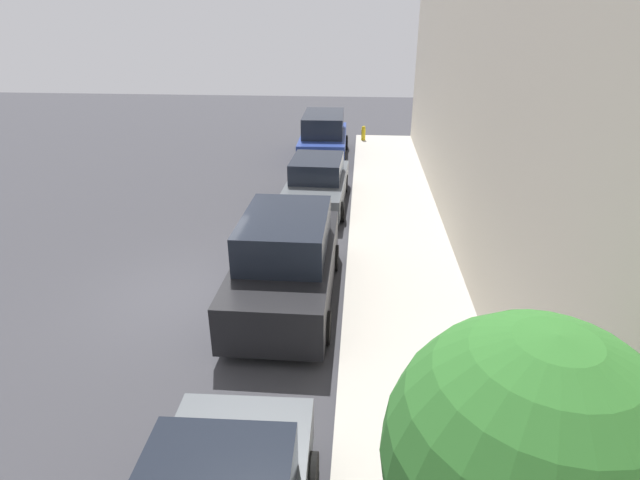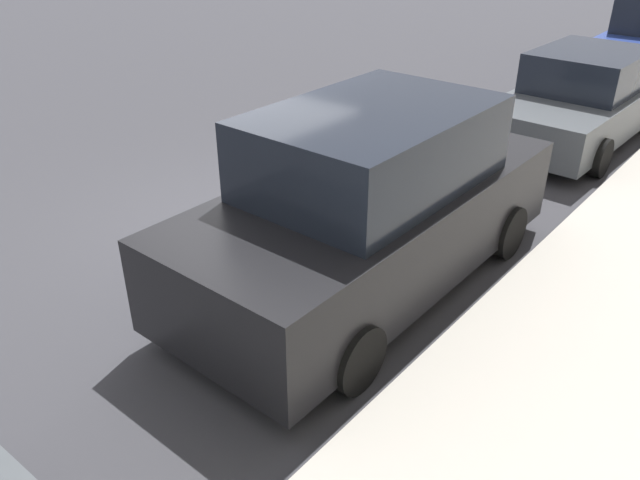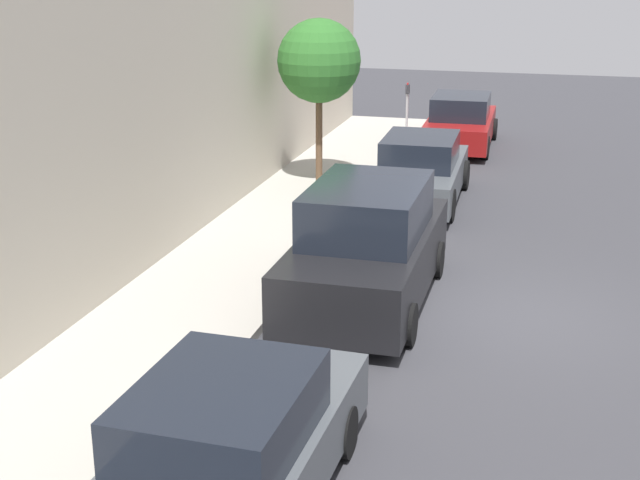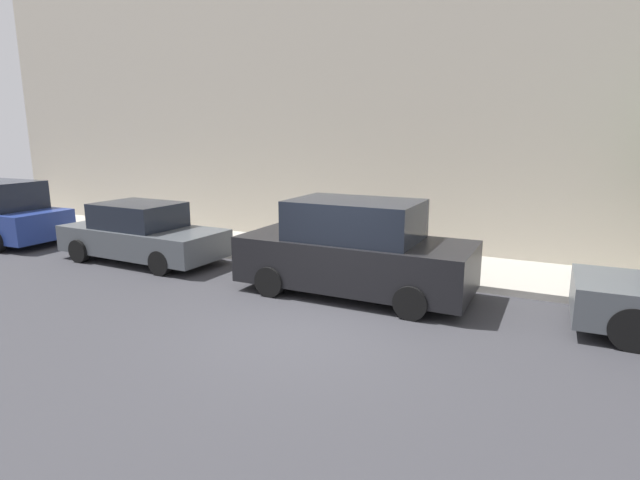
{
  "view_description": "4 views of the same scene",
  "coord_description": "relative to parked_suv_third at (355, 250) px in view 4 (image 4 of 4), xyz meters",
  "views": [
    {
      "loc": [
        3.75,
        -9.33,
        5.7
      ],
      "look_at": [
        2.89,
        1.04,
        1.0
      ],
      "focal_mm": 28.0,
      "sensor_mm": 36.0,
      "label": 1
    },
    {
      "loc": [
        5.62,
        -4.87,
        3.78
      ],
      "look_at": [
        2.41,
        -0.99,
        1.0
      ],
      "focal_mm": 35.0,
      "sensor_mm": 36.0,
      "label": 2
    },
    {
      "loc": [
        -0.55,
        13.35,
        5.47
      ],
      "look_at": [
        3.04,
        0.05,
        1.0
      ],
      "focal_mm": 50.0,
      "sensor_mm": 36.0,
      "label": 3
    },
    {
      "loc": [
        -7.07,
        -3.77,
        3.29
      ],
      "look_at": [
        2.59,
        1.0,
        1.0
      ],
      "focal_mm": 28.0,
      "sensor_mm": 36.0,
      "label": 4
    }
  ],
  "objects": [
    {
      "name": "ground_plane",
      "position": [
        -2.25,
        -0.04,
        -0.93
      ],
      "size": [
        60.0,
        60.0,
        0.0
      ],
      "primitive_type": "plane",
      "color": "#38383D"
    },
    {
      "name": "sidewalk",
      "position": [
        2.6,
        -0.04,
        -0.86
      ],
      "size": [
        2.72,
        32.0,
        0.15
      ],
      "color": "#B2ADA3",
      "rests_on": "ground_plane"
    },
    {
      "name": "parked_suv_third",
      "position": [
        0.0,
        0.0,
        0.0
      ],
      "size": [
        2.08,
        4.8,
        1.98
      ],
      "color": "black",
      "rests_on": "ground_plane"
    },
    {
      "name": "parked_sedan_fourth",
      "position": [
        0.11,
        6.08,
        -0.21
      ],
      "size": [
        1.92,
        4.55,
        1.54
      ],
      "color": "#4C5156",
      "rests_on": "ground_plane"
    }
  ]
}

